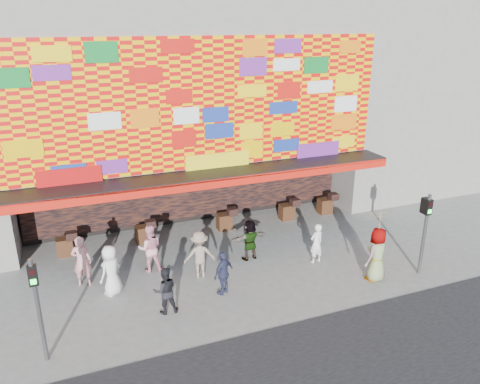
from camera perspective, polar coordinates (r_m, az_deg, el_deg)
The scene contains 15 objects.
ground at distance 16.22m, azimuth 0.27°, elevation -11.40°, with size 90.00×90.00×0.00m, color slate.
shop_building at distance 21.88m, azimuth -7.82°, elevation 11.40°, with size 15.20×9.40×10.00m.
neighbor_right at distance 27.74m, azimuth 20.07°, elevation 13.81°, with size 11.00×8.00×12.00m, color gray.
signal_left at distance 13.18m, azimuth -23.52°, elevation -11.90°, with size 0.22×0.20×3.00m.
signal_right at distance 17.35m, azimuth 21.68°, elevation -3.83°, with size 0.22×0.20×3.00m.
ped_a at distance 15.96m, azimuth -15.44°, elevation -9.18°, with size 0.84×0.55×1.73m, color white.
ped_b at distance 16.72m, azimuth -18.73°, elevation -7.98°, with size 0.66×0.43×1.81m, color pink.
ped_c at distance 14.73m, azimuth -9.11°, elevation -11.77°, with size 0.74×0.58×1.52m, color black.
ped_d at distance 16.44m, azimuth -4.95°, elevation -7.61°, with size 1.10×0.63×1.71m, color gray.
ped_e at distance 15.47m, azimuth -2.03°, elevation -9.85°, with size 0.88×0.37×1.51m, color #2C2F4D.
ped_f at distance 17.58m, azimuth 1.22°, elevation -5.84°, with size 1.46×0.46×1.57m, color gray.
ped_g at distance 16.81m, azimuth 16.35°, elevation -7.32°, with size 0.95×0.62×1.93m, color gray.
ped_h at distance 17.58m, azimuth 9.30°, elevation -6.19°, with size 0.56×0.37×1.54m, color white.
ped_i at distance 17.06m, azimuth -10.93°, elevation -6.74°, with size 0.86×0.67×1.76m, color pink.
parasol at distance 16.33m, azimuth 16.74°, elevation -3.71°, with size 1.05×1.07×1.79m.
Camera 1 is at (-5.13, -12.85, 8.47)m, focal length 35.00 mm.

